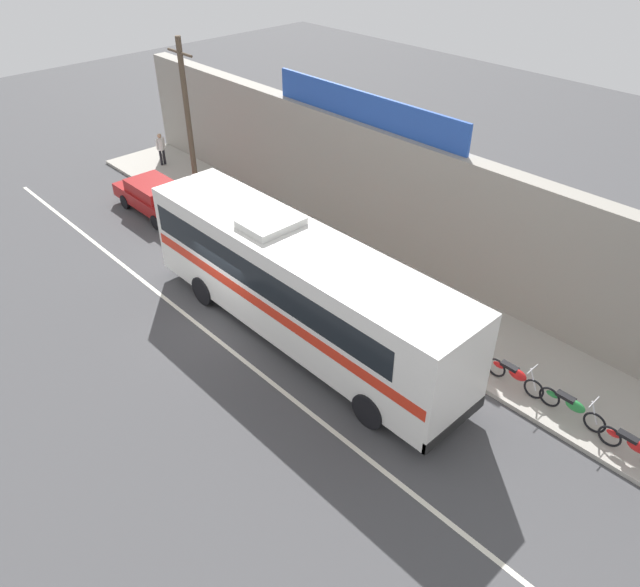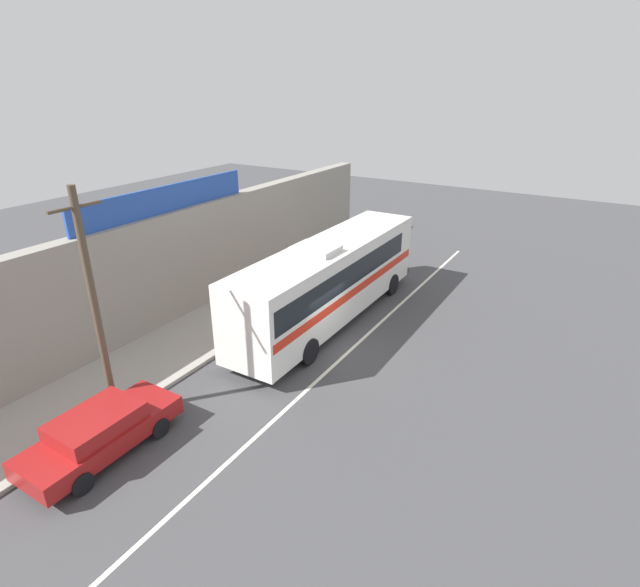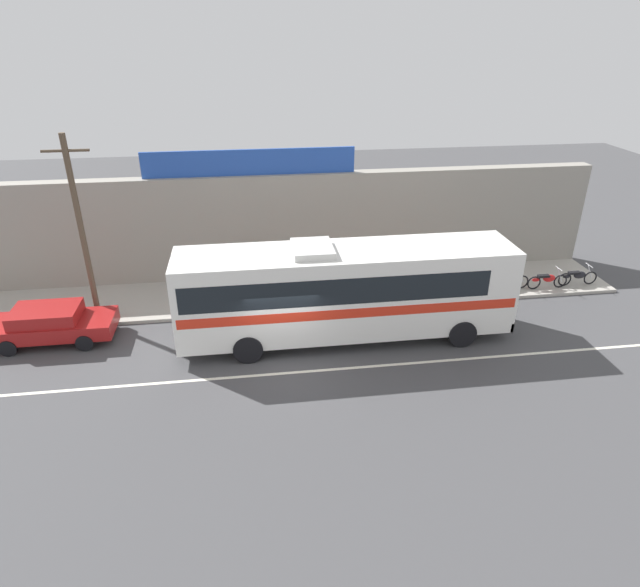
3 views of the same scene
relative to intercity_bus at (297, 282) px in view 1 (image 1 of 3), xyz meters
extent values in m
plane|color=#444447|center=(-2.33, -1.27, -2.07)|extent=(70.00, 70.00, 0.00)
cube|color=#A8A399|center=(-2.33, 3.93, -2.00)|extent=(30.00, 3.60, 0.14)
cube|color=gray|center=(-2.33, 6.08, 0.33)|extent=(30.00, 0.70, 4.80)
cube|color=#234CAD|center=(-3.05, 6.08, 3.28)|extent=(9.09, 0.12, 1.10)
cube|color=silver|center=(-2.33, -2.07, -2.06)|extent=(30.00, 0.14, 0.01)
cube|color=white|center=(0.09, 0.00, -0.07)|extent=(12.13, 2.50, 3.10)
cube|color=black|center=(-0.40, 0.00, 0.48)|extent=(10.67, 2.52, 0.96)
cube|color=red|center=(0.09, 0.00, -0.37)|extent=(11.89, 2.52, 0.36)
cube|color=black|center=(6.12, 0.00, 0.38)|extent=(0.04, 2.25, 1.40)
cube|color=black|center=(6.11, 0.00, -1.44)|extent=(0.12, 2.50, 0.36)
cube|color=silver|center=(-1.13, 0.00, 1.60)|extent=(1.40, 1.75, 0.24)
cylinder|color=black|center=(4.21, 1.16, -1.55)|extent=(1.04, 0.32, 1.04)
cylinder|color=black|center=(4.21, -1.16, -1.55)|extent=(1.04, 0.32, 1.04)
cylinder|color=black|center=(-3.55, 1.16, -1.55)|extent=(1.04, 0.32, 1.04)
cylinder|color=black|center=(-3.55, -1.16, -1.55)|extent=(1.04, 0.32, 1.04)
cube|color=maroon|center=(-10.71, 1.25, -1.46)|extent=(4.51, 1.78, 0.56)
cube|color=maroon|center=(-10.81, 1.25, -0.94)|extent=(2.34, 1.60, 0.48)
cube|color=black|center=(-9.95, 1.25, -0.97)|extent=(0.21, 1.50, 0.34)
cylinder|color=black|center=(-9.41, 2.09, -1.76)|extent=(0.62, 0.20, 0.62)
cylinder|color=black|center=(-9.41, 0.41, -1.76)|extent=(0.62, 0.20, 0.62)
cylinder|color=black|center=(-12.02, 2.09, -1.76)|extent=(0.62, 0.20, 0.62)
cylinder|color=black|center=(-12.02, 0.41, -1.76)|extent=(0.62, 0.20, 0.62)
cylinder|color=brown|center=(-9.37, 2.52, 1.68)|extent=(0.22, 0.22, 7.20)
cylinder|color=brown|center=(-9.37, 2.52, 4.68)|extent=(1.60, 0.10, 0.10)
torus|color=black|center=(6.77, 2.82, -1.62)|extent=(0.62, 0.06, 0.62)
torus|color=black|center=(5.54, 2.82, -1.62)|extent=(0.62, 0.06, 0.62)
cylinder|color=silver|center=(6.69, 2.82, -1.32)|extent=(0.34, 0.04, 0.65)
cylinder|color=silver|center=(6.59, 2.82, -1.00)|extent=(0.03, 0.56, 0.03)
ellipsoid|color=red|center=(6.22, 2.82, -1.44)|extent=(0.56, 0.22, 0.34)
cube|color=black|center=(5.93, 2.82, -1.32)|extent=(0.52, 0.20, 0.10)
ellipsoid|color=red|center=(5.60, 2.82, -1.48)|extent=(0.36, 0.14, 0.16)
torus|color=black|center=(9.02, 2.69, -1.62)|extent=(0.62, 0.06, 0.62)
ellipsoid|color=red|center=(9.70, 2.69, -1.44)|extent=(0.56, 0.22, 0.34)
cube|color=black|center=(9.41, 2.69, -1.32)|extent=(0.52, 0.20, 0.10)
ellipsoid|color=red|center=(9.08, 2.69, -1.48)|extent=(0.36, 0.14, 0.16)
torus|color=black|center=(8.53, 2.86, -1.62)|extent=(0.62, 0.06, 0.62)
torus|color=black|center=(7.23, 2.86, -1.62)|extent=(0.62, 0.06, 0.62)
cylinder|color=silver|center=(8.45, 2.86, -1.32)|extent=(0.34, 0.04, 0.65)
cylinder|color=silver|center=(8.35, 2.86, -1.00)|extent=(0.03, 0.56, 0.03)
ellipsoid|color=#237F38|center=(7.94, 2.86, -1.44)|extent=(0.56, 0.22, 0.34)
cube|color=black|center=(7.65, 2.86, -1.32)|extent=(0.52, 0.20, 0.10)
ellipsoid|color=#237F38|center=(7.29, 2.86, -1.48)|extent=(0.36, 0.14, 0.16)
cylinder|color=black|center=(-14.87, 4.15, -1.54)|extent=(0.13, 0.13, 0.78)
cylinder|color=black|center=(-14.87, 3.97, -1.54)|extent=(0.13, 0.13, 0.78)
cylinder|color=white|center=(-14.87, 4.06, -0.85)|extent=(0.30, 0.30, 0.59)
sphere|color=tan|center=(-14.87, 4.06, -0.42)|extent=(0.21, 0.21, 0.21)
cylinder|color=white|center=(-14.87, 4.26, -0.82)|extent=(0.08, 0.08, 0.54)
cylinder|color=white|center=(-14.87, 3.86, -0.82)|extent=(0.08, 0.08, 0.54)
camera|label=1|loc=(11.68, -10.02, 10.26)|focal=34.03mm
camera|label=2|loc=(-17.23, -9.93, 7.83)|focal=27.86mm
camera|label=3|loc=(-3.29, -17.48, 8.56)|focal=30.61mm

